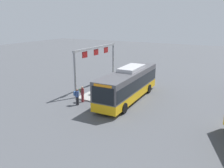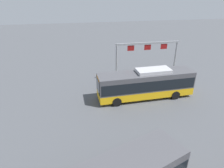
{
  "view_description": "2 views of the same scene",
  "coord_description": "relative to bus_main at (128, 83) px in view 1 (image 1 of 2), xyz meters",
  "views": [
    {
      "loc": [
        21.45,
        10.02,
        8.36
      ],
      "look_at": [
        1.01,
        -1.41,
        1.78
      ],
      "focal_mm": 37.31,
      "sensor_mm": 36.0,
      "label": 1
    },
    {
      "loc": [
        7.68,
        19.38,
        11.45
      ],
      "look_at": [
        3.62,
        -1.47,
        1.35
      ],
      "focal_mm": 31.92,
      "sensor_mm": 36.0,
      "label": 2
    }
  ],
  "objects": [
    {
      "name": "platform_curb",
      "position": [
        -2.3,
        -3.59,
        -1.73
      ],
      "size": [
        10.0,
        2.8,
        0.16
      ],
      "primitive_type": "cube",
      "color": "#9E9E99",
      "rests_on": "ground"
    },
    {
      "name": "person_boarding",
      "position": [
        2.99,
        -3.83,
        -0.92
      ],
      "size": [
        0.48,
        0.6,
        1.67
      ],
      "rotation": [
        0.0,
        0.0,
        1.19
      ],
      "color": "maroon",
      "rests_on": "ground"
    },
    {
      "name": "ground_plane",
      "position": [
        0.01,
        0.0,
        -1.81
      ],
      "size": [
        120.0,
        120.0,
        0.0
      ],
      "primitive_type": "plane",
      "color": "#4C4F54"
    },
    {
      "name": "person_waiting_near",
      "position": [
        3.98,
        -3.75,
        -0.92
      ],
      "size": [
        0.4,
        0.57,
        1.67
      ],
      "rotation": [
        0.0,
        0.0,
        1.75
      ],
      "color": "black",
      "rests_on": "ground"
    },
    {
      "name": "platform_sign_gantry",
      "position": [
        -1.95,
        -5.25,
        1.92
      ],
      "size": [
        8.83,
        0.24,
        5.2
      ],
      "color": "gray",
      "rests_on": "ground"
    },
    {
      "name": "person_waiting_mid",
      "position": [
        0.48,
        -3.65,
        -0.76
      ],
      "size": [
        0.34,
        0.52,
        1.67
      ],
      "rotation": [
        0.0,
        0.0,
        1.57
      ],
      "color": "#476B4C",
      "rests_on": "platform_curb"
    },
    {
      "name": "trash_bin",
      "position": [
        -6.77,
        -3.78,
        -1.2
      ],
      "size": [
        0.52,
        0.52,
        0.9
      ],
      "primitive_type": "cylinder",
      "color": "#2D5133",
      "rests_on": "platform_curb"
    },
    {
      "name": "bus_main",
      "position": [
        0.0,
        0.0,
        0.0
      ],
      "size": [
        11.03,
        2.94,
        3.46
      ],
      "rotation": [
        0.0,
        0.0,
        0.03
      ],
      "color": "#EAAD14",
      "rests_on": "ground"
    }
  ]
}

